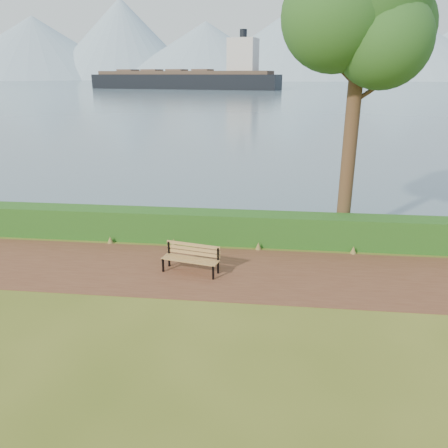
# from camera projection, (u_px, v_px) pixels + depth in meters

# --- Properties ---
(ground) EXTENTS (140.00, 140.00, 0.00)m
(ground) POSITION_uv_depth(u_px,v_px,m) (197.00, 275.00, 11.92)
(ground) COLOR #475518
(ground) RESTS_ON ground
(path) EXTENTS (40.00, 3.40, 0.01)m
(path) POSITION_uv_depth(u_px,v_px,m) (199.00, 271.00, 12.20)
(path) COLOR #562F1D
(path) RESTS_ON ground
(hedge) EXTENTS (32.00, 0.85, 1.00)m
(hedge) POSITION_uv_depth(u_px,v_px,m) (210.00, 227.00, 14.20)
(hedge) COLOR #124012
(hedge) RESTS_ON ground
(water) EXTENTS (700.00, 510.00, 0.00)m
(water) POSITION_uv_depth(u_px,v_px,m) (273.00, 83.00, 256.12)
(water) COLOR #456070
(water) RESTS_ON ground
(mountains) EXTENTS (585.00, 190.00, 70.00)m
(mountains) POSITION_uv_depth(u_px,v_px,m) (265.00, 47.00, 385.24)
(mountains) COLOR #839DAF
(mountains) RESTS_ON ground
(bench) EXTENTS (1.64, 0.79, 0.79)m
(bench) POSITION_uv_depth(u_px,v_px,m) (191.00, 256.00, 12.00)
(bench) COLOR black
(bench) RESTS_ON ground
(tree) EXTENTS (4.52, 3.99, 9.31)m
(tree) POSITION_uv_depth(u_px,v_px,m) (362.00, 9.00, 12.21)
(tree) COLOR #3B2318
(tree) RESTS_ON ground
(cargo_ship) EXTENTS (70.03, 26.17, 21.05)m
(cargo_ship) POSITION_uv_depth(u_px,v_px,m) (190.00, 80.00, 154.49)
(cargo_ship) COLOR black
(cargo_ship) RESTS_ON ground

